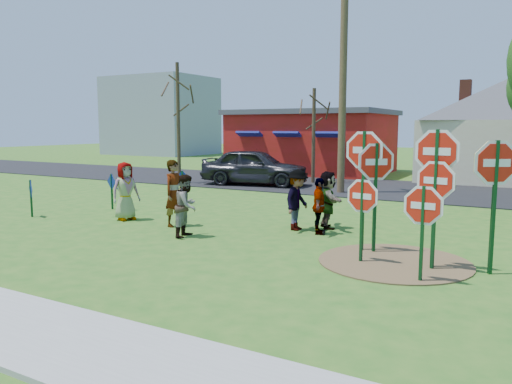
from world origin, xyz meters
TOP-DOWN VIEW (x-y plane):
  - ground at (0.00, 0.00)m, footprint 120.00×120.00m
  - road at (0.00, 11.50)m, footprint 120.00×7.50m
  - dirt_patch at (4.50, -1.00)m, footprint 3.20×3.20m
  - red_building at (-5.50, 17.99)m, footprint 9.40×7.69m
  - cream_house at (5.50, 18.00)m, footprint 9.40×9.40m
  - distant_building at (-28.00, 30.00)m, footprint 10.00×8.00m
  - stop_sign_a at (3.87, -1.33)m, footprint 0.96×0.18m
  - stop_sign_b at (3.57, -0.34)m, footprint 1.19×0.08m
  - stop_sign_c at (5.26, -1.02)m, footprint 1.20×0.10m
  - stop_sign_d at (6.34, -0.91)m, footprint 1.04×0.61m
  - stop_sign_e at (5.25, -2.10)m, footprint 1.00×0.10m
  - stop_sign_f at (5.29, -1.16)m, footprint 1.05×0.24m
  - stop_sign_g at (3.86, -0.37)m, footprint 0.93×0.72m
  - blue_diamond_a at (-7.00, -1.26)m, footprint 0.56×0.31m
  - blue_diamond_b at (-5.88, 1.11)m, footprint 0.57×0.18m
  - blue_diamond_c at (-5.39, 1.17)m, footprint 0.63×0.08m
  - blue_diamond_d at (-4.46, 3.27)m, footprint 0.61×0.25m
  - person_a at (-4.00, -0.15)m, footprint 0.84×1.02m
  - person_b at (-2.05, -0.19)m, footprint 0.51×0.73m
  - person_c at (-0.90, -1.12)m, footprint 0.76×0.90m
  - person_d at (1.27, 1.06)m, footprint 0.63×1.10m
  - person_e at (2.00, 0.85)m, footprint 0.64×0.96m
  - person_f at (1.90, 1.73)m, footprint 1.25×1.53m
  - suv at (-5.05, 9.76)m, footprint 5.50×2.98m
  - utility_pole at (-0.39, 9.14)m, footprint 2.36×1.05m
  - bare_tree_west at (-8.80, 8.60)m, footprint 1.80×1.80m
  - bare_tree_east at (-2.93, 12.06)m, footprint 1.80×1.80m

SIDE VIEW (x-z plane):
  - ground at x=0.00m, z-range 0.00..0.00m
  - dirt_patch at x=4.50m, z-range 0.00..0.03m
  - road at x=0.00m, z-range 0.00..0.04m
  - blue_diamond_c at x=-5.39m, z-range 0.11..1.15m
  - blue_diamond_a at x=-7.00m, z-range 0.14..1.34m
  - person_e at x=2.00m, z-range 0.00..1.52m
  - blue_diamond_d at x=-4.46m, z-range 0.15..1.41m
  - blue_diamond_b at x=-5.88m, z-range 0.15..1.41m
  - person_f at x=1.90m, z-range 0.00..1.63m
  - person_c at x=-0.90m, z-range 0.00..1.64m
  - person_d at x=1.27m, z-range 0.00..1.70m
  - person_a at x=-4.00m, z-range 0.00..1.80m
  - suv at x=-5.05m, z-range 0.04..1.82m
  - person_b at x=-2.05m, z-range 0.00..1.93m
  - stop_sign_a at x=3.87m, z-range 0.33..2.24m
  - stop_sign_e at x=5.25m, z-range 0.33..2.27m
  - stop_sign_f at x=5.29m, z-range 0.48..2.83m
  - stop_sign_g at x=3.86m, z-range 0.51..3.18m
  - red_building at x=-5.50m, z-range 0.02..3.92m
  - stop_sign_d at x=6.34m, z-range 0.59..3.37m
  - stop_sign_c at x=5.26m, z-range 0.59..3.57m
  - stop_sign_b at x=3.57m, z-range 0.64..3.57m
  - cream_house at x=5.50m, z-range -0.33..6.17m
  - bare_tree_east at x=-2.93m, z-range 0.70..5.49m
  - bare_tree_west at x=-8.80m, z-range 0.89..6.92m
  - distant_building at x=-28.00m, z-range 0.00..8.00m
  - utility_pole at x=-0.39m, z-range 0.27..10.44m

